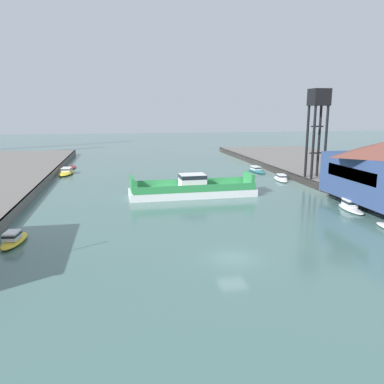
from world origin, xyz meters
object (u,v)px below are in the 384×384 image
Objects in this scene: moored_boat_near_left at (281,178)px; moored_boat_mid_left at (66,172)px; moored_boat_mid_right at (14,239)px; chain_ferry at (192,189)px; moored_boat_far_right at (71,167)px; crane_tower at (318,110)px; moored_boat_near_right at (350,206)px; moored_boat_far_left at (256,170)px.

moored_boat_near_left is 0.79× the size of moored_boat_mid_left.
chain_ferry is at bearing 40.60° from moored_boat_mid_right.
moored_boat_far_right is 0.46× the size of crane_tower.
chain_ferry is 1.27× the size of crane_tower.
moored_boat_far_right is (-40.87, 46.29, -0.35)m from moored_boat_near_right.
moored_boat_near_right is (-0.00, -22.54, 0.09)m from moored_boat_near_left.
moored_boat_far_left is 1.08× the size of moored_boat_far_right.
moored_boat_mid_right is 52.22m from moored_boat_far_right.
moored_boat_near_left is 43.64m from moored_boat_mid_left.
moored_boat_mid_left is at bearing 155.39° from crane_tower.
moored_boat_far_right is 54.84m from crane_tower.
moored_boat_mid_right reaches higher than moored_boat_far_right.
moored_boat_mid_left reaches higher than moored_boat_far_left.
moored_boat_mid_left reaches higher than moored_boat_far_right.
moored_boat_far_left is (39.66, 39.58, -0.08)m from moored_boat_mid_right.
moored_boat_far_right is at bearing 147.31° from crane_tower.
moored_boat_mid_left is at bearing 137.02° from moored_boat_near_right.
moored_boat_near_right is at bearing -88.60° from moored_boat_far_left.
moored_boat_mid_right is at bearing -171.68° from moored_boat_near_right.
crane_tower reaches higher than moored_boat_mid_right.
chain_ferry is 2.95× the size of moored_boat_near_left.
crane_tower is (4.01, 17.50, 12.46)m from moored_boat_near_right.
chain_ferry reaches higher than moored_boat_mid_right.
moored_boat_mid_left is at bearing -89.52° from moored_boat_far_right.
chain_ferry reaches higher than moored_boat_far_left.
moored_boat_mid_left is 1.50× the size of moored_boat_mid_right.
moored_boat_mid_left is at bearing 173.76° from moored_boat_far_left.
crane_tower is at bearing 27.76° from moored_boat_mid_right.
moored_boat_mid_right is 0.36× the size of crane_tower.
crane_tower is at bearing -51.49° from moored_boat_near_left.
moored_boat_far_right is (-0.07, 8.27, -0.28)m from moored_boat_mid_left.
moored_boat_mid_right is (0.32, -43.95, 0.02)m from moored_boat_mid_left.
moored_boat_mid_left is 1.10× the size of moored_boat_far_left.
moored_boat_near_left is at bearing 90.00° from moored_boat_near_right.
moored_boat_far_left is at bearing 94.24° from moored_boat_near_left.
moored_boat_far_left is at bearing 49.37° from chain_ferry.
moored_boat_mid_right is 51.81m from crane_tower.
moored_boat_far_left is (18.12, 21.12, -0.63)m from chain_ferry.
chain_ferry is at bearing -49.39° from moored_boat_mid_left.
crane_tower is (44.81, -20.53, 12.54)m from moored_boat_mid_left.
moored_boat_mid_left is at bearing 90.41° from moored_boat_mid_right.
moored_boat_near_left is (18.95, 10.01, -0.59)m from chain_ferry.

